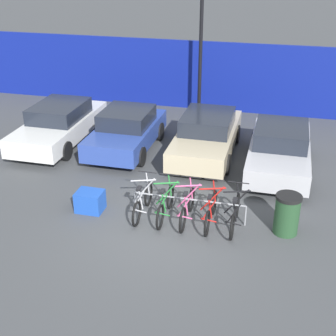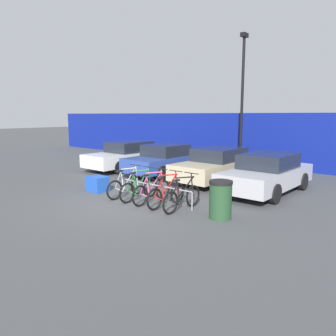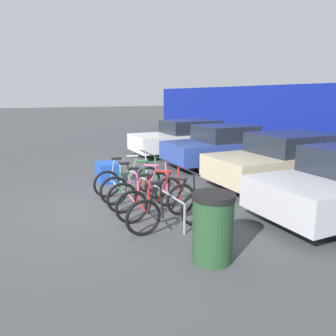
% 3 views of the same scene
% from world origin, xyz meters
% --- Properties ---
extents(ground_plane, '(120.00, 120.00, 0.00)m').
position_xyz_m(ground_plane, '(0.00, 0.00, 0.00)').
color(ground_plane, '#424447').
extents(hoarding_wall, '(36.00, 0.16, 2.85)m').
position_xyz_m(hoarding_wall, '(0.00, 9.50, 1.43)').
color(hoarding_wall, navy).
rests_on(hoarding_wall, ground).
extents(bike_rack, '(2.94, 0.04, 0.57)m').
position_xyz_m(bike_rack, '(0.55, 0.68, 0.47)').
color(bike_rack, gray).
rests_on(bike_rack, ground).
extents(bicycle_silver, '(0.68, 1.71, 1.05)m').
position_xyz_m(bicycle_silver, '(-0.65, 0.53, 0.38)').
color(bicycle_silver, black).
rests_on(bicycle_silver, ground).
extents(bicycle_green, '(0.68, 1.71, 1.05)m').
position_xyz_m(bicycle_green, '(-0.04, 0.53, 0.38)').
color(bicycle_green, black).
rests_on(bicycle_green, ground).
extents(bicycle_pink, '(0.68, 1.71, 1.05)m').
position_xyz_m(bicycle_pink, '(0.53, 0.53, 0.38)').
color(bicycle_pink, black).
rests_on(bicycle_pink, ground).
extents(bicycle_red, '(0.68, 1.71, 1.05)m').
position_xyz_m(bicycle_red, '(1.14, 0.53, 0.38)').
color(bicycle_red, black).
rests_on(bicycle_red, ground).
extents(bicycle_black, '(0.68, 1.71, 1.05)m').
position_xyz_m(bicycle_black, '(1.75, 0.53, 0.38)').
color(bicycle_black, black).
rests_on(bicycle_black, ground).
extents(car_white, '(1.91, 4.58, 1.40)m').
position_xyz_m(car_white, '(-4.96, 4.56, 0.69)').
color(car_white, silver).
rests_on(car_white, ground).
extents(car_blue, '(1.91, 3.91, 1.40)m').
position_xyz_m(car_blue, '(-2.45, 4.53, 0.69)').
color(car_blue, '#2D479E').
rests_on(car_blue, ground).
extents(car_beige, '(1.91, 4.49, 1.40)m').
position_xyz_m(car_beige, '(0.27, 4.80, 0.69)').
color(car_beige, '#C1B28E').
rests_on(car_beige, ground).
extents(car_silver, '(1.91, 4.37, 1.40)m').
position_xyz_m(car_silver, '(2.66, 4.25, 0.69)').
color(car_silver, '#B7B7BC').
rests_on(car_silver, ground).
extents(lamp_post, '(0.24, 0.44, 6.72)m').
position_xyz_m(lamp_post, '(-0.71, 8.50, 3.72)').
color(lamp_post, black).
rests_on(lamp_post, ground).
extents(trash_bin, '(0.63, 0.63, 1.03)m').
position_xyz_m(trash_bin, '(2.99, 0.61, 0.52)').
color(trash_bin, '#234728').
rests_on(trash_bin, ground).
extents(cargo_crate, '(0.70, 0.56, 0.55)m').
position_xyz_m(cargo_crate, '(-2.08, 0.40, 0.28)').
color(cargo_crate, blue).
rests_on(cargo_crate, ground).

